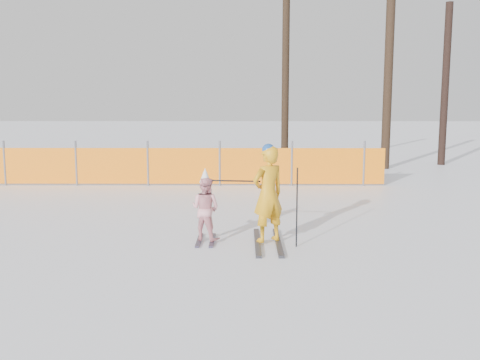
{
  "coord_description": "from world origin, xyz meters",
  "views": [
    {
      "loc": [
        0.07,
        -8.39,
        2.28
      ],
      "look_at": [
        0.0,
        0.5,
        1.0
      ],
      "focal_mm": 40.0,
      "sensor_mm": 36.0,
      "label": 1
    }
  ],
  "objects": [
    {
      "name": "ground",
      "position": [
        0.0,
        0.0,
        0.0
      ],
      "size": [
        120.0,
        120.0,
        0.0
      ],
      "primitive_type": "plane",
      "color": "white",
      "rests_on": "ground"
    },
    {
      "name": "tree_trunks",
      "position": [
        4.71,
        10.55,
        3.07
      ],
      "size": [
        6.23,
        1.88,
        6.56
      ],
      "color": "black",
      "rests_on": "ground"
    },
    {
      "name": "child",
      "position": [
        -0.57,
        0.28,
        0.56
      ],
      "size": [
        0.63,
        0.87,
        1.23
      ],
      "color": "black",
      "rests_on": "ground"
    },
    {
      "name": "safety_fence",
      "position": [
        -3.35,
        6.34,
        0.56
      ],
      "size": [
        14.6,
        0.06,
        1.25
      ],
      "color": "#595960",
      "rests_on": "ground"
    },
    {
      "name": "ski_poles",
      "position": [
        0.54,
        0.05,
        0.79
      ],
      "size": [
        1.37,
        0.34,
        1.28
      ],
      "color": "black",
      "rests_on": "ground"
    },
    {
      "name": "adult",
      "position": [
        0.46,
        0.14,
        0.81
      ],
      "size": [
        0.68,
        1.73,
        1.64
      ],
      "color": "black",
      "rests_on": "ground"
    }
  ]
}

